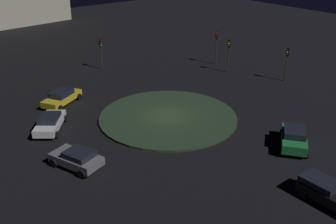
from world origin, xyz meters
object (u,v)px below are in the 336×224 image
(car_yellow, at_px, (62,97))
(traffic_light_southeast, at_px, (217,41))
(traffic_light_south, at_px, (229,49))
(traffic_light_south_near, at_px, (287,58))
(car_white, at_px, (50,122))
(car_grey, at_px, (77,158))
(car_black, at_px, (332,194))
(traffic_light_east, at_px, (101,48))
(car_green, at_px, (294,138))

(car_yellow, height_order, traffic_light_southeast, traffic_light_southeast)
(traffic_light_south, bearing_deg, traffic_light_south_near, 92.01)
(traffic_light_south, bearing_deg, car_white, -19.31)
(car_grey, distance_m, traffic_light_south, 25.53)
(car_white, distance_m, car_grey, 6.93)
(traffic_light_south_near, bearing_deg, traffic_light_southeast, -77.68)
(traffic_light_southeast, bearing_deg, car_yellow, -31.18)
(traffic_light_southeast, bearing_deg, traffic_light_south, 39.51)
(car_black, height_order, traffic_light_east, traffic_light_east)
(car_yellow, relative_size, car_grey, 1.11)
(car_yellow, relative_size, traffic_light_southeast, 1.10)
(car_yellow, xyz_separation_m, traffic_light_southeast, (-0.17, -21.21, 2.28))
(car_black, bearing_deg, car_white, -155.36)
(car_yellow, distance_m, car_grey, 12.18)
(traffic_light_south_near, bearing_deg, traffic_light_south, -63.44)
(car_black, xyz_separation_m, traffic_light_east, (32.45, -2.19, 1.96))
(car_black, relative_size, car_green, 1.02)
(car_green, height_order, traffic_light_east, traffic_light_east)
(traffic_light_south_near, xyz_separation_m, traffic_light_southeast, (9.52, 1.69, 0.26))
(car_black, height_order, traffic_light_southeast, traffic_light_southeast)
(car_green, xyz_separation_m, traffic_light_south, (16.08, -9.31, 2.05))
(car_white, distance_m, car_black, 22.80)
(car_white, relative_size, traffic_light_south_near, 1.16)
(traffic_light_southeast, relative_size, traffic_light_east, 1.13)
(car_green, height_order, traffic_light_southeast, traffic_light_southeast)
(car_white, height_order, car_black, car_black)
(car_white, bearing_deg, car_green, -98.65)
(car_white, bearing_deg, traffic_light_east, -6.89)
(car_white, relative_size, car_black, 1.00)
(car_yellow, distance_m, traffic_light_southeast, 21.33)
(car_yellow, height_order, traffic_light_south_near, traffic_light_south_near)
(car_yellow, height_order, traffic_light_east, traffic_light_east)
(traffic_light_south, bearing_deg, traffic_light_east, -65.06)
(traffic_light_east, bearing_deg, car_grey, -26.02)
(car_yellow, bearing_deg, car_white, -154.24)
(traffic_light_south, bearing_deg, car_black, 35.80)
(traffic_light_south_near, distance_m, traffic_light_southeast, 9.67)
(car_white, distance_m, car_green, 20.37)
(car_grey, relative_size, traffic_light_southeast, 0.99)
(car_green, xyz_separation_m, traffic_light_southeast, (19.30, -10.46, 2.20))
(car_black, distance_m, traffic_light_south_near, 22.77)
(traffic_light_south_near, xyz_separation_m, traffic_light_east, (16.85, 14.27, -0.07))
(car_green, height_order, traffic_light_south_near, traffic_light_south_near)
(car_yellow, distance_m, traffic_light_east, 11.39)
(traffic_light_south_near, distance_m, traffic_light_east, 22.09)
(car_black, bearing_deg, traffic_light_east, 175.82)
(car_yellow, bearing_deg, traffic_light_south_near, -52.48)
(traffic_light_south_near, relative_size, traffic_light_southeast, 0.91)
(traffic_light_south_near, relative_size, traffic_light_east, 1.03)
(car_grey, distance_m, traffic_light_east, 22.64)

